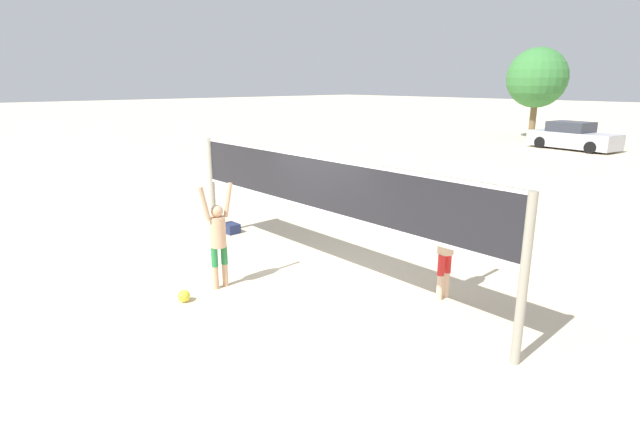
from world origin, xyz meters
name	(u,v)px	position (x,y,z in m)	size (l,w,h in m)	color
ground_plane	(320,279)	(0.00, 0.00, 0.00)	(200.00, 200.00, 0.00)	beige
volleyball_net	(320,195)	(0.00, 0.00, 1.68)	(8.09, 0.13, 2.39)	gray
player_spiker	(218,235)	(-0.93, -1.64, 1.01)	(0.28, 0.68, 1.95)	tan
player_blocker	(446,240)	(2.09, 1.04, 1.07)	(0.28, 0.69, 2.04)	beige
volleyball	(184,296)	(-0.80, -2.44, 0.11)	(0.21, 0.21, 0.21)	yellow
gear_bag	(231,228)	(-3.78, 0.36, 0.12)	(0.43, 0.32, 0.24)	navy
parked_car_mid	(573,137)	(-4.83, 23.31, 0.69)	(4.86, 2.39, 1.53)	#B7B7BC
tree_left_cluster	(537,78)	(-9.00, 27.00, 3.92)	(3.85, 3.85, 5.87)	brown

